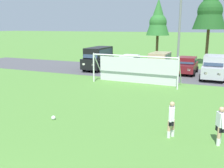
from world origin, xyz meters
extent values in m
plane|color=#518438|center=(0.00, 15.00, 0.00)|extent=(400.00, 400.00, 0.00)
cube|color=#4C4C51|center=(0.00, 23.23, 0.00)|extent=(52.00, 8.40, 0.01)
sphere|color=white|center=(-2.67, 7.41, 0.11)|extent=(0.22, 0.22, 0.22)
sphere|color=black|center=(-2.67, 7.41, 0.12)|extent=(0.08, 0.08, 0.08)
sphere|color=red|center=(-2.61, 7.41, 0.11)|extent=(0.07, 0.07, 0.07)
cylinder|color=white|center=(2.31, 16.68, 1.22)|extent=(0.12, 0.12, 2.44)
cylinder|color=white|center=(-5.01, 16.75, 1.22)|extent=(0.12, 0.12, 2.44)
cylinder|color=white|center=(-1.35, 16.72, 2.44)|extent=(7.32, 0.19, 0.12)
cylinder|color=white|center=(2.32, 17.58, 1.34)|extent=(0.10, 1.94, 2.46)
cylinder|color=white|center=(-5.00, 17.65, 1.34)|extent=(0.10, 1.94, 2.46)
cube|color=silver|center=(-1.34, 17.72, 1.10)|extent=(6.95, 0.11, 2.20)
cylinder|color=tan|center=(3.36, 7.55, 0.40)|extent=(0.14, 0.14, 0.80)
cylinder|color=tan|center=(3.49, 7.77, 0.40)|extent=(0.14, 0.14, 0.80)
cylinder|color=white|center=(3.36, 7.55, 0.16)|extent=(0.15, 0.15, 0.32)
cylinder|color=white|center=(3.49, 7.77, 0.16)|extent=(0.15, 0.15, 0.32)
cube|color=black|center=(3.43, 7.66, 0.72)|extent=(0.27, 0.37, 0.28)
cube|color=white|center=(3.43, 7.66, 1.10)|extent=(0.30, 0.41, 0.60)
sphere|color=tan|center=(3.43, 7.66, 1.53)|extent=(0.22, 0.22, 0.22)
cylinder|color=white|center=(3.43, 7.40, 1.08)|extent=(0.13, 0.24, 0.55)
cylinder|color=white|center=(3.43, 7.91, 1.08)|extent=(0.13, 0.24, 0.55)
cylinder|color=tan|center=(5.39, 7.59, 0.40)|extent=(0.14, 0.14, 0.80)
cylinder|color=tan|center=(5.42, 7.84, 0.40)|extent=(0.14, 0.14, 0.80)
cylinder|color=white|center=(5.39, 7.59, 0.16)|extent=(0.15, 0.15, 0.32)
cylinder|color=white|center=(5.42, 7.84, 0.16)|extent=(0.15, 0.15, 0.32)
cube|color=black|center=(5.41, 7.71, 0.72)|extent=(0.35, 0.40, 0.28)
cube|color=white|center=(5.41, 7.71, 1.10)|extent=(0.39, 0.45, 0.60)
sphere|color=tan|center=(5.41, 7.71, 1.53)|extent=(0.22, 0.22, 0.22)
cylinder|color=white|center=(5.49, 7.47, 1.08)|extent=(0.18, 0.25, 0.55)
cylinder|color=white|center=(5.33, 7.95, 1.08)|extent=(0.18, 0.25, 0.55)
cube|color=black|center=(-7.45, 22.62, 0.87)|extent=(2.03, 4.83, 1.10)
cube|color=black|center=(-7.45, 22.82, 1.97)|extent=(1.86, 4.13, 1.10)
cube|color=#28384C|center=(-7.42, 20.85, 1.95)|extent=(1.67, 0.49, 0.91)
cube|color=#28384C|center=(-6.54, 22.83, 1.97)|extent=(0.09, 3.49, 0.77)
cube|color=white|center=(-6.87, 20.27, 0.92)|extent=(0.28, 0.08, 0.20)
cube|color=white|center=(-7.95, 20.25, 0.92)|extent=(0.28, 0.08, 0.20)
cube|color=#B21414|center=(-6.94, 24.99, 0.92)|extent=(0.28, 0.08, 0.20)
cube|color=#B21414|center=(-8.02, 24.97, 0.92)|extent=(0.28, 0.08, 0.20)
cylinder|color=black|center=(-6.45, 21.14, 0.32)|extent=(0.25, 0.64, 0.64)
cylinder|color=black|center=(-8.41, 21.12, 0.32)|extent=(0.25, 0.64, 0.64)
cylinder|color=black|center=(-6.49, 24.12, 0.32)|extent=(0.25, 0.64, 0.64)
cylinder|color=black|center=(-8.45, 24.09, 0.32)|extent=(0.25, 0.64, 0.64)
cube|color=silver|center=(-3.97, 23.29, 0.70)|extent=(2.07, 4.31, 0.76)
cube|color=silver|center=(-3.96, 23.44, 1.40)|extent=(1.79, 2.20, 0.64)
cube|color=#28384C|center=(-4.02, 22.47, 1.38)|extent=(1.55, 0.41, 0.55)
cube|color=#28384C|center=(-3.13, 23.39, 1.40)|extent=(0.16, 1.78, 0.45)
cube|color=white|center=(-3.61, 21.20, 0.75)|extent=(0.28, 0.10, 0.20)
cube|color=white|center=(-4.60, 21.27, 0.75)|extent=(0.28, 0.10, 0.20)
cube|color=#B21414|center=(-3.34, 25.32, 0.75)|extent=(0.28, 0.10, 0.20)
cube|color=#B21414|center=(-4.33, 25.38, 0.75)|extent=(0.28, 0.10, 0.20)
cylinder|color=black|center=(-3.16, 21.93, 0.32)|extent=(0.28, 0.65, 0.64)
cylinder|color=black|center=(-4.95, 22.05, 0.32)|extent=(0.28, 0.65, 0.64)
cylinder|color=black|center=(-2.99, 24.53, 0.32)|extent=(0.28, 0.65, 0.64)
cylinder|color=black|center=(-4.78, 24.65, 0.32)|extent=(0.28, 0.65, 0.64)
cube|color=tan|center=(-0.55, 22.94, 0.82)|extent=(2.03, 4.65, 1.00)
cube|color=tan|center=(-0.55, 23.14, 1.74)|extent=(1.83, 3.05, 0.84)
cube|color=#28384C|center=(-0.59, 21.72, 1.72)|extent=(1.63, 0.42, 0.71)
cube|color=#28384C|center=(0.34, 23.12, 1.74)|extent=(0.11, 2.55, 0.59)
cube|color=white|center=(-0.09, 20.67, 0.87)|extent=(0.28, 0.09, 0.20)
cube|color=white|center=(-1.14, 20.70, 0.87)|extent=(0.28, 0.09, 0.20)
cube|color=#B21414|center=(0.03, 25.19, 0.87)|extent=(0.28, 0.09, 0.20)
cube|color=#B21414|center=(-1.01, 25.22, 0.87)|extent=(0.28, 0.09, 0.20)
cylinder|color=black|center=(0.36, 21.49, 0.32)|extent=(0.26, 0.65, 0.64)
cylinder|color=black|center=(-1.54, 21.55, 0.32)|extent=(0.26, 0.65, 0.64)
cylinder|color=black|center=(0.44, 24.34, 0.32)|extent=(0.26, 0.65, 0.64)
cylinder|color=black|center=(-1.46, 24.40, 0.32)|extent=(0.26, 0.65, 0.64)
cube|color=maroon|center=(2.11, 23.97, 0.70)|extent=(1.90, 4.24, 0.76)
cube|color=maroon|center=(2.11, 24.12, 1.40)|extent=(1.71, 2.14, 0.64)
cube|color=#28384C|center=(2.09, 23.15, 1.38)|extent=(1.54, 0.35, 0.55)
cube|color=#28384C|center=(2.95, 24.10, 1.40)|extent=(0.08, 1.79, 0.45)
cube|color=white|center=(2.55, 21.89, 0.75)|extent=(0.28, 0.09, 0.20)
cube|color=white|center=(1.56, 21.92, 0.75)|extent=(0.28, 0.09, 0.20)
cube|color=#B21414|center=(2.65, 26.01, 0.75)|extent=(0.28, 0.09, 0.20)
cube|color=#B21414|center=(1.66, 26.04, 0.75)|extent=(0.28, 0.09, 0.20)
cylinder|color=black|center=(2.98, 22.64, 0.32)|extent=(0.26, 0.65, 0.64)
cylinder|color=black|center=(1.18, 22.69, 0.32)|extent=(0.26, 0.65, 0.64)
cylinder|color=black|center=(3.04, 25.25, 0.32)|extent=(0.26, 0.65, 0.64)
cylinder|color=black|center=(1.24, 25.29, 0.32)|extent=(0.26, 0.65, 0.64)
cube|color=#B2B2BC|center=(4.71, 22.15, 0.82)|extent=(1.91, 4.60, 1.00)
cube|color=#B2B2BC|center=(4.71, 22.35, 1.74)|extent=(1.76, 3.00, 0.84)
cube|color=#28384C|center=(4.71, 20.93, 1.72)|extent=(1.62, 0.38, 0.71)
cube|color=#28384C|center=(5.60, 22.35, 1.74)|extent=(0.05, 2.55, 0.59)
cube|color=white|center=(5.23, 19.89, 0.87)|extent=(0.28, 0.08, 0.20)
cube|color=white|center=(4.18, 19.89, 0.87)|extent=(0.28, 0.08, 0.20)
cube|color=#B21414|center=(5.24, 24.41, 0.87)|extent=(0.28, 0.08, 0.20)
cube|color=#B21414|center=(4.19, 24.41, 0.87)|extent=(0.28, 0.08, 0.20)
cylinder|color=black|center=(5.66, 20.72, 0.32)|extent=(0.24, 0.64, 0.64)
cylinder|color=black|center=(3.76, 20.73, 0.32)|extent=(0.24, 0.64, 0.64)
cylinder|color=black|center=(5.67, 23.57, 0.32)|extent=(0.24, 0.64, 0.64)
cylinder|color=black|center=(3.77, 23.58, 0.32)|extent=(0.24, 0.64, 0.64)
cylinder|color=brown|center=(-3.14, 32.94, 1.79)|extent=(0.36, 0.36, 3.57)
cone|color=#2D702D|center=(-3.14, 32.94, 6.07)|extent=(3.22, 3.22, 5.00)
sphere|color=#2D702D|center=(-3.14, 32.94, 5.32)|extent=(2.41, 2.41, 2.41)
cylinder|color=brown|center=(3.58, 31.62, 2.22)|extent=(0.36, 0.36, 4.45)
cone|color=#1E511E|center=(3.58, 31.62, 7.56)|extent=(4.00, 4.00, 6.23)
sphere|color=#1E511E|center=(3.58, 31.62, 6.63)|extent=(3.00, 3.00, 3.00)
cylinder|color=slate|center=(1.94, 18.63, 3.77)|extent=(0.18, 0.18, 7.53)
cylinder|color=slate|center=(1.94, 18.63, 0.15)|extent=(0.32, 0.32, 0.30)
camera|label=1|loc=(5.12, -3.08, 4.83)|focal=40.84mm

